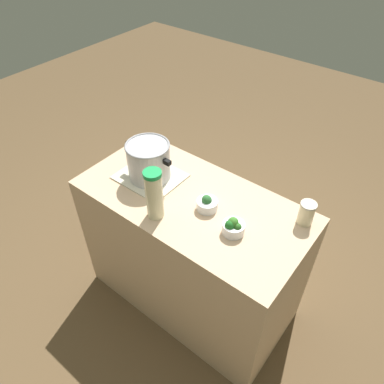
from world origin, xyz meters
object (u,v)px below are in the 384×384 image
lemonade_pitcher (154,194)px  cooking_pot (148,161)px  broccoli_bowl_center (233,227)px  broccoli_bowl_front (207,203)px  mason_jar (306,213)px

lemonade_pitcher → cooking_pot: bearing=-40.9°
broccoli_bowl_center → lemonade_pitcher: bearing=20.4°
broccoli_bowl_front → broccoli_bowl_center: size_ratio=1.00×
lemonade_pitcher → broccoli_bowl_front: (-0.17, -0.19, -0.10)m
cooking_pot → broccoli_bowl_center: (-0.57, 0.06, -0.08)m
lemonade_pitcher → mason_jar: size_ratio=2.22×
lemonade_pitcher → mason_jar: 0.71m
cooking_pot → broccoli_bowl_front: cooking_pot is taller
lemonade_pitcher → broccoli_bowl_front: size_ratio=2.53×
cooking_pot → broccoli_bowl_center: size_ratio=2.87×
broccoli_bowl_center → cooking_pot: bearing=-5.6°
broccoli_bowl_front → broccoli_bowl_center: broccoli_bowl_center is taller
mason_jar → broccoli_bowl_center: 0.35m
cooking_pot → lemonade_pitcher: (-0.22, 0.19, 0.02)m
mason_jar → broccoli_bowl_front: mason_jar is taller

